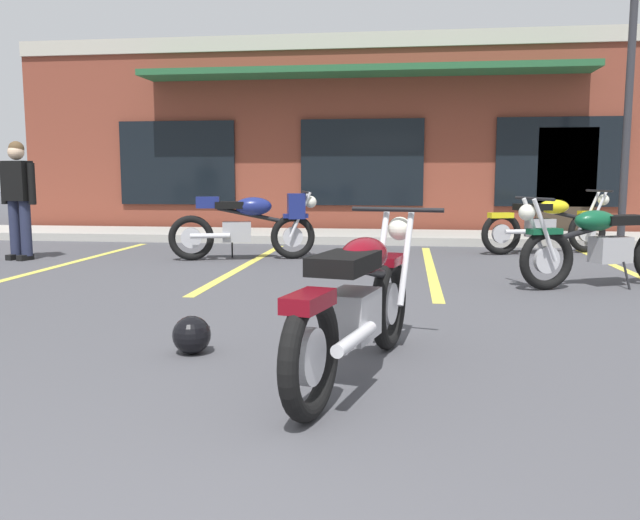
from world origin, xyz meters
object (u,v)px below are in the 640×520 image
(helmet_on_pavement, at_px, (192,335))
(parking_lot_lamp_post, at_px, (635,32))
(motorcycle_foreground_classic, at_px, (358,301))
(person_in_shorts_foreground, at_px, (18,193))
(motorcycle_silver_naked, at_px, (603,244))
(motorcycle_black_cruiser, at_px, (250,223))
(motorcycle_blue_standard, at_px, (546,224))

(helmet_on_pavement, relative_size, parking_lot_lamp_post, 0.05)
(motorcycle_foreground_classic, distance_m, person_in_shorts_foreground, 7.14)
(motorcycle_silver_naked, relative_size, helmet_on_pavement, 7.60)
(motorcycle_black_cruiser, height_order, motorcycle_silver_naked, same)
(motorcycle_black_cruiser, distance_m, motorcycle_silver_naked, 4.66)
(motorcycle_silver_naked, distance_m, parking_lot_lamp_post, 4.81)
(motorcycle_foreground_classic, height_order, motorcycle_blue_standard, same)
(parking_lot_lamp_post, bearing_deg, motorcycle_foreground_classic, -117.26)
(motorcycle_blue_standard, xyz_separation_m, person_in_shorts_foreground, (-7.58, -1.74, 0.49))
(motorcycle_foreground_classic, distance_m, helmet_on_pavement, 1.25)
(person_in_shorts_foreground, bearing_deg, motorcycle_foreground_classic, -43.31)
(motorcycle_silver_naked, bearing_deg, parking_lot_lamp_post, 69.88)
(motorcycle_silver_naked, bearing_deg, motorcycle_black_cruiser, 157.67)
(helmet_on_pavement, bearing_deg, parking_lot_lamp_post, 54.51)
(motorcycle_black_cruiser, distance_m, person_in_shorts_foreground, 3.30)
(person_in_shorts_foreground, distance_m, helmet_on_pavement, 6.10)
(motorcycle_black_cruiser, bearing_deg, helmet_on_pavement, -81.02)
(motorcycle_silver_naked, xyz_separation_m, helmet_on_pavement, (-3.52, -3.19, -0.33))
(motorcycle_silver_naked, relative_size, motorcycle_blue_standard, 0.97)
(helmet_on_pavement, bearing_deg, motorcycle_foreground_classic, -17.93)
(motorcycle_blue_standard, distance_m, person_in_shorts_foreground, 7.79)
(motorcycle_silver_naked, distance_m, person_in_shorts_foreground, 7.68)
(helmet_on_pavement, bearing_deg, motorcycle_silver_naked, 42.19)
(person_in_shorts_foreground, height_order, parking_lot_lamp_post, parking_lot_lamp_post)
(person_in_shorts_foreground, bearing_deg, motorcycle_black_cruiser, 7.89)
(motorcycle_foreground_classic, relative_size, helmet_on_pavement, 7.99)
(motorcycle_black_cruiser, bearing_deg, motorcycle_blue_standard, 16.62)
(motorcycle_silver_naked, height_order, person_in_shorts_foreground, person_in_shorts_foreground)
(motorcycle_blue_standard, distance_m, helmet_on_pavement, 7.20)
(person_in_shorts_foreground, bearing_deg, helmet_on_pavement, -48.23)
(parking_lot_lamp_post, bearing_deg, motorcycle_blue_standard, -157.68)
(motorcycle_blue_standard, bearing_deg, person_in_shorts_foreground, -167.05)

